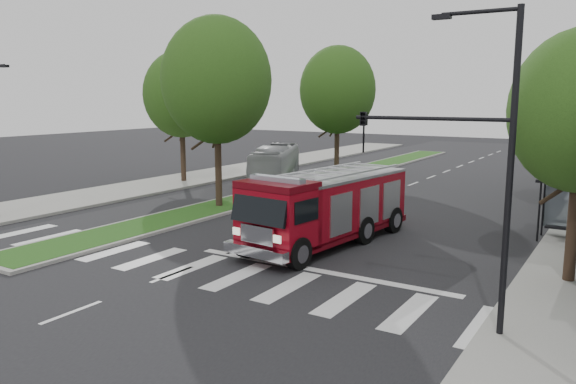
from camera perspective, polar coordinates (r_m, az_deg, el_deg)
name	(u,v)px	position (r m, az deg, el deg)	size (l,w,h in m)	color
ground	(242,248)	(22.52, -4.65, -5.72)	(140.00, 140.00, 0.00)	black
sidewalk_left	(158,185)	(39.26, -13.03, 0.73)	(5.00, 80.00, 0.15)	gray
median	(324,180)	(40.61, 3.66, 1.25)	(3.00, 50.00, 0.15)	gray
tree_median_near	(217,81)	(30.17, -7.27, 11.17)	(5.80, 5.80, 10.16)	black
tree_median_far	(338,90)	(41.97, 5.06, 10.28)	(5.60, 5.60, 9.72)	black
tree_left_mid	(181,94)	(39.93, -10.80, 9.72)	(5.20, 5.20, 9.16)	black
streetlight_right_near	(473,150)	(14.39, 18.28, 4.09)	(4.08, 0.22, 8.00)	black
fire_engine	(327,208)	(22.85, 3.98, -1.61)	(3.71, 9.29, 3.14)	#53040C
city_bus	(275,164)	(39.53, -1.29, 2.83)	(2.19, 9.36, 2.61)	#B4B4B9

